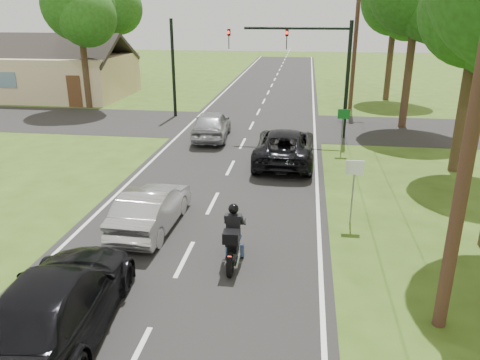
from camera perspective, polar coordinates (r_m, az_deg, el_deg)
name	(u,v)px	position (r m, az deg, el deg)	size (l,w,h in m)	color
ground	(185,259)	(13.15, -6.76, -9.56)	(140.00, 140.00, 0.00)	#344B15
road	(237,155)	(22.21, -0.36, 3.11)	(8.00, 100.00, 0.01)	black
cross_road	(252,126)	(27.96, 1.42, 6.64)	(60.00, 7.00, 0.01)	black
motorcycle_rider	(233,241)	(12.53, -0.82, -7.41)	(0.57, 2.02, 1.74)	black
dark_suv	(285,146)	(20.99, 5.47, 4.18)	(2.52, 5.46, 1.52)	black
silver_sedan	(151,208)	(14.75, -10.77, -3.40)	(1.43, 4.10, 1.35)	#B4B4B9
silver_suv	(212,125)	(24.92, -3.48, 6.76)	(1.79, 4.44, 1.51)	#A1A3A9
dark_car_behind	(58,303)	(10.65, -21.35, -13.75)	(2.15, 5.30, 1.54)	black
traffic_signal	(312,58)	(25.14, 8.79, 14.47)	(6.38, 0.44, 6.00)	black
signal_pole_far	(173,69)	(30.39, -8.13, 13.26)	(0.20, 0.20, 6.00)	black
utility_pole_near	(479,90)	(9.65, 27.13, 9.69)	(1.60, 0.28, 10.00)	#4B2E22
utility_pole_far	(356,32)	(33.21, 13.96, 17.06)	(1.60, 0.28, 10.00)	#4B2E22
sign_white	(354,177)	(14.92, 13.74, 0.40)	(0.55, 0.07, 2.12)	slate
sign_green	(343,120)	(22.61, 12.48, 7.12)	(0.55, 0.07, 2.12)	slate
tree_row_e	(400,5)	(37.36, 18.94, 19.56)	(5.28, 5.12, 9.61)	#332316
tree_left_near	(81,9)	(34.19, -18.79, 19.13)	(5.12, 4.96, 9.22)	#332316
tree_left_far	(112,2)	(44.11, -15.37, 20.21)	(5.76, 5.58, 10.14)	#332316
house	(61,74)	(40.17, -20.95, 12.01)	(10.20, 8.00, 4.84)	tan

